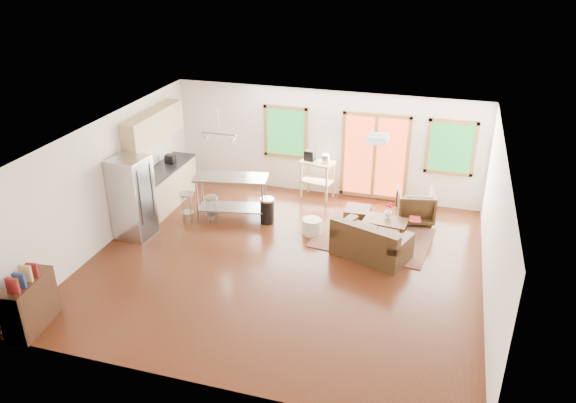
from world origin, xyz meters
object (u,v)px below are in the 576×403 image
(armchair, at_px, (415,204))
(kitchen_cart, at_px, (317,166))
(loveseat, at_px, (370,243))
(ottoman, at_px, (357,215))
(rug, at_px, (373,237))
(coffee_table, at_px, (386,222))
(island, at_px, (231,190))
(refrigerator, at_px, (133,198))

(armchair, xyz_separation_m, kitchen_cart, (-2.43, 0.60, 0.40))
(loveseat, relative_size, armchair, 2.01)
(loveseat, xyz_separation_m, ottoman, (-0.50, 1.38, -0.13))
(rug, height_order, kitchen_cart, kitchen_cart)
(loveseat, bearing_deg, ottoman, 129.68)
(coffee_table, relative_size, ottoman, 1.78)
(armchair, height_order, ottoman, armchair)
(ottoman, bearing_deg, loveseat, -69.97)
(ottoman, bearing_deg, coffee_table, -30.26)
(coffee_table, xyz_separation_m, island, (-3.44, -0.17, 0.39))
(loveseat, height_order, kitchen_cart, kitchen_cart)
(loveseat, xyz_separation_m, coffee_table, (0.17, 0.99, 0.00))
(armchair, distance_m, island, 4.12)
(coffee_table, relative_size, island, 0.57)
(loveseat, height_order, coffee_table, loveseat)
(kitchen_cart, bearing_deg, refrigerator, -137.07)
(refrigerator, height_order, kitchen_cart, refrigerator)
(loveseat, height_order, ottoman, loveseat)
(coffee_table, height_order, kitchen_cart, kitchen_cart)
(refrigerator, bearing_deg, rug, 19.58)
(armchair, height_order, kitchen_cart, kitchen_cart)
(coffee_table, xyz_separation_m, kitchen_cart, (-1.89, 1.46, 0.50))
(loveseat, distance_m, coffee_table, 1.00)
(rug, relative_size, kitchen_cart, 1.97)
(ottoman, relative_size, refrigerator, 0.31)
(loveseat, height_order, island, island)
(island, bearing_deg, rug, -0.63)
(rug, relative_size, ottoman, 4.35)
(ottoman, relative_size, island, 0.32)
(coffee_table, xyz_separation_m, armchair, (0.54, 0.86, 0.10))
(island, bearing_deg, ottoman, 11.56)
(armchair, bearing_deg, ottoman, 9.33)
(refrigerator, bearing_deg, loveseat, 10.66)
(kitchen_cart, bearing_deg, ottoman, -41.36)
(rug, height_order, coffee_table, coffee_table)
(coffee_table, distance_m, armchair, 1.02)
(armchair, relative_size, island, 0.48)
(rug, distance_m, kitchen_cart, 2.49)
(rug, relative_size, armchair, 2.86)
(coffee_table, bearing_deg, island, -177.17)
(refrigerator, height_order, island, refrigerator)
(kitchen_cart, bearing_deg, rug, -45.00)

